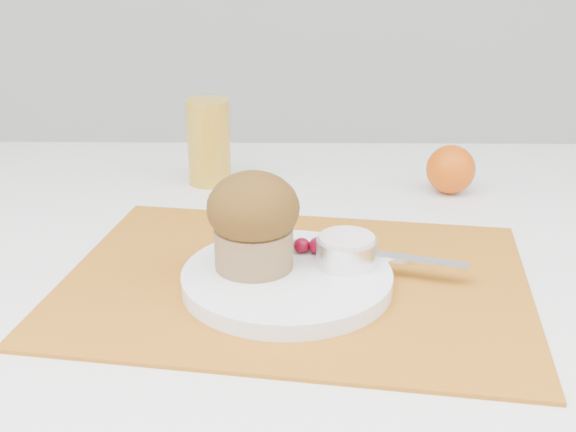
{
  "coord_description": "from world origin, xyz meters",
  "views": [
    {
      "loc": [
        -0.02,
        -0.75,
        1.1
      ],
      "look_at": [
        -0.03,
        -0.01,
        0.8
      ],
      "focal_mm": 45.0,
      "sensor_mm": 36.0,
      "label": 1
    }
  ],
  "objects_px": {
    "orange": "(451,169)",
    "juice_glass": "(209,142)",
    "muffin": "(253,220)",
    "plate": "(287,279)"
  },
  "relations": [
    {
      "from": "juice_glass",
      "to": "muffin",
      "type": "bearing_deg",
      "value": -75.58
    },
    {
      "from": "orange",
      "to": "muffin",
      "type": "bearing_deg",
      "value": -132.24
    },
    {
      "from": "juice_glass",
      "to": "muffin",
      "type": "relative_size",
      "value": 1.21
    },
    {
      "from": "orange",
      "to": "juice_glass",
      "type": "relative_size",
      "value": 0.55
    },
    {
      "from": "plate",
      "to": "orange",
      "type": "height_order",
      "value": "orange"
    },
    {
      "from": "orange",
      "to": "muffin",
      "type": "distance_m",
      "value": 0.38
    },
    {
      "from": "juice_glass",
      "to": "orange",
      "type": "bearing_deg",
      "value": -6.26
    },
    {
      "from": "plate",
      "to": "muffin",
      "type": "xyz_separation_m",
      "value": [
        -0.03,
        0.01,
        0.06
      ]
    },
    {
      "from": "plate",
      "to": "muffin",
      "type": "relative_size",
      "value": 2.12
    },
    {
      "from": "muffin",
      "to": "juice_glass",
      "type": "bearing_deg",
      "value": 104.42
    }
  ]
}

